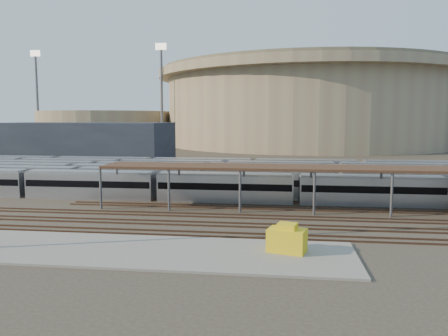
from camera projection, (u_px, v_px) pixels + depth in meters
The scene contains 12 objects.
ground at pixel (162, 213), 51.38m from camera, with size 420.00×420.00×0.00m, color #383026.
apron at pixel (58, 248), 37.22m from camera, with size 50.00×9.00×0.20m, color gray.
subway_trains at pixel (208, 177), 69.10m from camera, with size 123.85×23.90×3.60m.
inspection_shed at pixel (349, 170), 51.98m from camera, with size 60.30×6.00×5.30m.
empty_tracks at pixel (149, 222), 46.45m from camera, with size 170.00×9.62×0.18m.
stadium at pixel (307, 105), 184.32m from camera, with size 124.00×124.00×32.50m.
secondary_arena at pixel (106, 128), 186.29m from camera, with size 56.00×56.00×14.00m, color gray.
service_building at pixel (84, 143), 109.45m from camera, with size 42.00×20.00×10.00m, color #1E232D.
floodlight_0 at pixel (162, 92), 161.24m from camera, with size 4.00×1.00×38.40m.
floodlight_1 at pixel (37, 95), 178.05m from camera, with size 4.00×1.00×38.40m.
floodlight_3 at pixel (230, 98), 207.98m from camera, with size 4.00×1.00×38.40m.
yellow_equipment at pixel (287, 240), 35.70m from camera, with size 3.03×1.89×1.89m, color yellow.
Camera 1 is at (13.71, -49.11, 11.08)m, focal length 35.00 mm.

